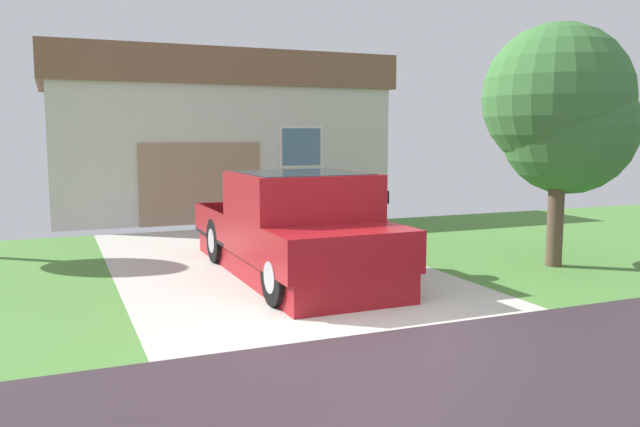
# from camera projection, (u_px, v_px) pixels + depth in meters

# --- Properties ---
(ground) EXTENTS (29.20, 18.60, 0.18)m
(ground) POSITION_uv_depth(u_px,v_px,m) (469.00, 391.00, 5.89)
(ground) COLOR beige
(pickup_truck) EXTENTS (2.19, 5.33, 1.72)m
(pickup_truck) POSITION_uv_depth(u_px,v_px,m) (299.00, 231.00, 10.39)
(pickup_truck) COLOR maroon
(pickup_truck) RESTS_ON ground
(person_with_hat) EXTENTS (0.49, 0.47, 1.63)m
(person_with_hat) POSITION_uv_depth(u_px,v_px,m) (370.00, 217.00, 10.83)
(person_with_hat) COLOR black
(person_with_hat) RESTS_ON ground
(handbag) EXTENTS (0.32, 0.21, 0.41)m
(handbag) POSITION_uv_depth(u_px,v_px,m) (378.00, 267.00, 10.72)
(handbag) COLOR beige
(handbag) RESTS_ON ground
(house_with_garage) EXTENTS (9.44, 5.34, 4.54)m
(house_with_garage) POSITION_uv_depth(u_px,v_px,m) (212.00, 135.00, 19.17)
(house_with_garage) COLOR beige
(house_with_garage) RESTS_ON ground
(neighbor_tree) EXTENTS (2.67, 2.62, 4.26)m
(neighbor_tree) POSITION_uv_depth(u_px,v_px,m) (562.00, 111.00, 11.37)
(neighbor_tree) COLOR brown
(neighbor_tree) RESTS_ON ground
(wheeled_trash_bin) EXTENTS (0.60, 0.72, 1.06)m
(wheeled_trash_bin) POSITION_uv_depth(u_px,v_px,m) (356.00, 204.00, 16.05)
(wheeled_trash_bin) COLOR #424247
(wheeled_trash_bin) RESTS_ON ground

